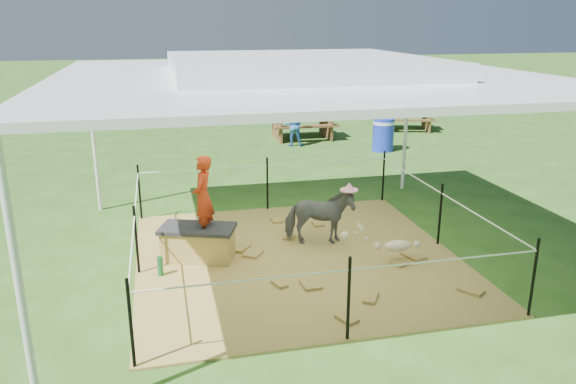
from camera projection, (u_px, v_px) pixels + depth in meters
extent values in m
plane|color=#2D5919|center=(297.00, 259.00, 8.23)|extent=(90.00, 90.00, 0.00)
cube|color=brown|center=(297.00, 258.00, 8.23)|extent=(4.60, 4.60, 0.03)
cylinder|color=silver|center=(94.00, 141.00, 9.99)|extent=(0.07, 0.07, 2.60)
cylinder|color=silver|center=(406.00, 126.00, 11.29)|extent=(0.07, 0.07, 2.60)
cylinder|color=silver|center=(21.00, 294.00, 4.40)|extent=(0.07, 0.07, 2.60)
cube|color=white|center=(298.00, 76.00, 7.45)|extent=(6.30, 6.30, 0.08)
cube|color=white|center=(298.00, 65.00, 7.41)|extent=(3.30, 3.30, 0.22)
cylinder|color=black|center=(140.00, 193.00, 9.69)|extent=(0.04, 0.04, 1.00)
cylinder|color=black|center=(267.00, 184.00, 10.18)|extent=(0.04, 0.04, 1.00)
cylinder|color=black|center=(383.00, 177.00, 10.66)|extent=(0.04, 0.04, 1.00)
cylinder|color=black|center=(136.00, 241.00, 7.59)|extent=(0.04, 0.04, 1.00)
cylinder|color=black|center=(440.00, 215.00, 8.57)|extent=(0.04, 0.04, 1.00)
cylinder|color=black|center=(131.00, 325.00, 5.50)|extent=(0.04, 0.04, 1.00)
cylinder|color=black|center=(349.00, 300.00, 5.99)|extent=(0.04, 0.04, 1.00)
cylinder|color=black|center=(533.00, 279.00, 6.48)|extent=(0.04, 0.04, 1.00)
cylinder|color=white|center=(267.00, 166.00, 10.07)|extent=(4.50, 0.02, 0.02)
cylinder|color=white|center=(350.00, 270.00, 5.89)|extent=(4.50, 0.02, 0.02)
cylinder|color=white|center=(442.00, 193.00, 8.47)|extent=(0.02, 4.50, 0.02)
cylinder|color=white|center=(134.00, 216.00, 7.49)|extent=(0.02, 4.50, 0.02)
cube|color=#A97B3D|center=(198.00, 244.00, 8.11)|extent=(1.10, 0.80, 0.44)
cube|color=black|center=(197.00, 228.00, 8.04)|extent=(1.18, 0.87, 0.06)
imported|color=red|center=(203.00, 190.00, 7.89)|extent=(0.41, 0.50, 1.19)
cylinder|color=#16652E|center=(160.00, 266.00, 7.60)|extent=(0.10, 0.10, 0.28)
imported|color=#48484D|center=(319.00, 217.00, 8.58)|extent=(1.11, 0.65, 0.88)
cylinder|color=pink|center=(320.00, 185.00, 8.43)|extent=(0.27, 0.27, 0.13)
cylinder|color=#1B35D0|center=(383.00, 135.00, 14.88)|extent=(0.73, 0.73, 0.87)
cube|color=#51351B|center=(302.00, 125.00, 16.46)|extent=(1.92, 1.41, 0.79)
cube|color=#51351C|center=(406.00, 119.00, 17.73)|extent=(1.89, 1.57, 0.69)
imported|color=#2F66B3|center=(294.00, 125.00, 15.44)|extent=(0.66, 0.57, 1.16)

